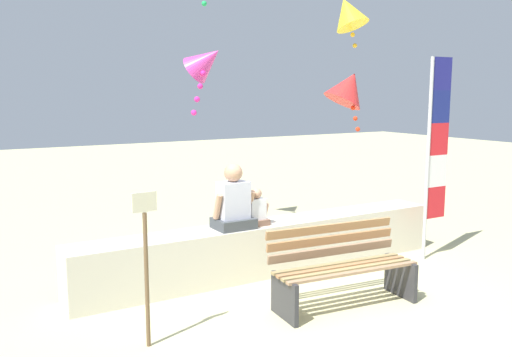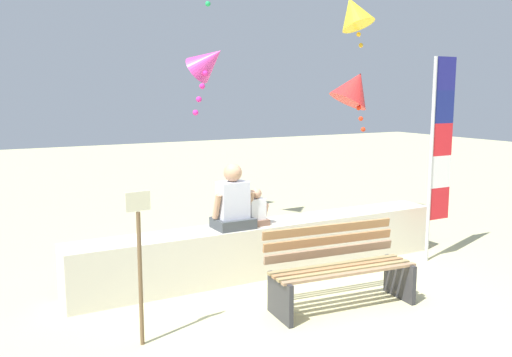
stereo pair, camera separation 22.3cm
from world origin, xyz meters
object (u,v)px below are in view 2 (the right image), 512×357
object	(u,v)px
kite_red	(354,88)
kite_magenta	(209,61)
kite_yellow	(354,12)
sign_post	(140,257)
person_adult	(233,203)
park_bench	(339,269)
person_child	(256,211)
flag_banner	(438,147)

from	to	relation	value
kite_red	kite_magenta	world-z (taller)	kite_magenta
kite_yellow	sign_post	bearing A→B (deg)	-148.58
person_adult	kite_magenta	distance (m)	2.21
sign_post	kite_yellow	bearing A→B (deg)	31.42
park_bench	person_child	size ratio (longest dim) A/B	3.53
park_bench	person_child	distance (m)	1.45
person_child	kite_yellow	distance (m)	4.36
kite_yellow	person_child	bearing A→B (deg)	-149.47
person_adult	kite_magenta	bearing A→B (deg)	78.71
person_adult	flag_banner	xyz separation A→B (m)	(2.89, -0.61, 0.62)
flag_banner	sign_post	world-z (taller)	flag_banner
person_child	kite_yellow	xyz separation A→B (m)	(2.83, 1.67, 2.86)
park_bench	person_adult	xyz separation A→B (m)	(-0.65, 1.35, 0.58)
person_adult	sign_post	world-z (taller)	person_adult
flag_banner	kite_red	world-z (taller)	kite_red
park_bench	sign_post	world-z (taller)	sign_post
sign_post	park_bench	bearing A→B (deg)	-2.91
park_bench	sign_post	xyz separation A→B (m)	(-2.23, 0.11, 0.44)
flag_banner	kite_magenta	bearing A→B (deg)	144.82
kite_yellow	kite_magenta	xyz separation A→B (m)	(-2.91, -0.41, -0.92)
person_adult	person_child	xyz separation A→B (m)	(0.34, 0.00, -0.13)
park_bench	flag_banner	distance (m)	2.65
flag_banner	kite_yellow	bearing A→B (deg)	83.20
park_bench	kite_red	xyz separation A→B (m)	(2.66, 3.13, 2.03)
kite_yellow	kite_red	xyz separation A→B (m)	(0.14, 0.12, -1.27)
park_bench	kite_yellow	bearing A→B (deg)	50.11
kite_magenta	kite_red	bearing A→B (deg)	9.84
kite_magenta	sign_post	world-z (taller)	kite_magenta
park_bench	person_adult	size ratio (longest dim) A/B	2.07
flag_banner	kite_magenta	size ratio (longest dim) A/B	2.64
person_adult	sign_post	size ratio (longest dim) A/B	0.56
kite_magenta	sign_post	size ratio (longest dim) A/B	0.73
person_child	kite_red	xyz separation A→B (m)	(2.97, 1.78, 1.59)
flag_banner	kite_yellow	size ratio (longest dim) A/B	3.07
person_child	kite_magenta	xyz separation A→B (m)	(-0.09, 1.25, 1.94)
kite_red	sign_post	bearing A→B (deg)	-148.33
person_adult	flag_banner	bearing A→B (deg)	-11.89
kite_yellow	sign_post	xyz separation A→B (m)	(-4.75, -2.90, -2.86)
person_adult	kite_yellow	bearing A→B (deg)	27.80
kite_yellow	park_bench	bearing A→B (deg)	-129.89
person_adult	flag_banner	distance (m)	3.02
park_bench	person_child	bearing A→B (deg)	102.95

